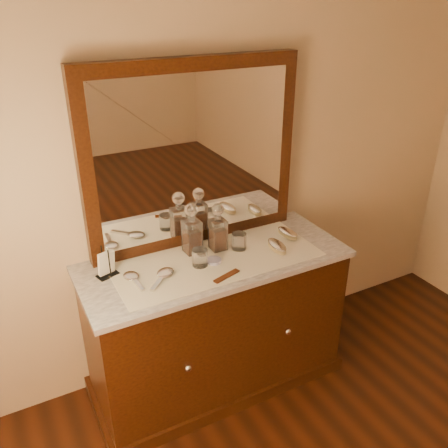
{
  "coord_description": "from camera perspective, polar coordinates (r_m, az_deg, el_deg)",
  "views": [
    {
      "loc": [
        -0.97,
        0.02,
        2.14
      ],
      "look_at": [
        0.0,
        1.85,
        1.1
      ],
      "focal_mm": 37.73,
      "sensor_mm": 36.0,
      "label": 1
    }
  ],
  "objects": [
    {
      "name": "mirror_glass",
      "position": [
        2.48,
        -3.38,
        8.04
      ],
      "size": [
        1.06,
        0.01,
        0.86
      ],
      "primitive_type": "cube",
      "color": "white",
      "rests_on": "marble_top"
    },
    {
      "name": "tumblers",
      "position": [
        2.5,
        -0.48,
        -3.06
      ],
      "size": [
        0.35,
        0.14,
        0.09
      ],
      "color": "white",
      "rests_on": "lace_runner"
    },
    {
      "name": "brush_far",
      "position": [
        2.74,
        7.71,
        -1.12
      ],
      "size": [
        0.08,
        0.16,
        0.04
      ],
      "color": "tan",
      "rests_on": "lace_runner"
    },
    {
      "name": "marble_top",
      "position": [
        2.52,
        -1.06,
        -4.48
      ],
      "size": [
        1.44,
        0.59,
        0.03
      ],
      "primitive_type": "cube",
      "color": "silver",
      "rests_on": "dresser_cabinet"
    },
    {
      "name": "hand_mirror_outer",
      "position": [
        2.38,
        -11.04,
        -6.37
      ],
      "size": [
        0.08,
        0.2,
        0.02
      ],
      "color": "silver",
      "rests_on": "lace_runner"
    },
    {
      "name": "comb",
      "position": [
        2.36,
        0.31,
        -6.31
      ],
      "size": [
        0.16,
        0.07,
        0.01
      ],
      "primitive_type": "cube",
      "rotation": [
        0.0,
        0.0,
        0.3
      ],
      "color": "#662E12",
      "rests_on": "lace_runner"
    },
    {
      "name": "brush_near",
      "position": [
        2.59,
        6.44,
        -2.7
      ],
      "size": [
        0.09,
        0.17,
        0.04
      ],
      "color": "tan",
      "rests_on": "lace_runner"
    },
    {
      "name": "mirror_frame",
      "position": [
        2.51,
        -3.71,
        8.25
      ],
      "size": [
        1.2,
        0.08,
        1.0
      ],
      "primitive_type": "cube",
      "color": "black",
      "rests_on": "marble_top"
    },
    {
      "name": "napkin_rack",
      "position": [
        2.41,
        -14.04,
        -4.8
      ],
      "size": [
        0.12,
        0.09,
        0.16
      ],
      "color": "black",
      "rests_on": "marble_top"
    },
    {
      "name": "dresser_cabinet",
      "position": [
        2.77,
        -0.99,
        -12.04
      ],
      "size": [
        1.4,
        0.55,
        0.82
      ],
      "primitive_type": "cube",
      "color": "black",
      "rests_on": "floor"
    },
    {
      "name": "decanter_left",
      "position": [
        2.52,
        -3.9,
        -1.17
      ],
      "size": [
        0.09,
        0.09,
        0.29
      ],
      "color": "brown",
      "rests_on": "lace_runner"
    },
    {
      "name": "dresser_plinth",
      "position": [
        3.01,
        -0.93,
        -17.55
      ],
      "size": [
        1.46,
        0.59,
        0.08
      ],
      "primitive_type": "cube",
      "color": "black",
      "rests_on": "floor"
    },
    {
      "name": "lace_runner",
      "position": [
        2.5,
        -0.86,
        -4.36
      ],
      "size": [
        1.1,
        0.45,
        0.0
      ],
      "primitive_type": "cube",
      "color": "silver",
      "rests_on": "marble_top"
    },
    {
      "name": "pin_dish",
      "position": [
        2.48,
        -1.24,
        -4.46
      ],
      "size": [
        0.1,
        0.1,
        0.01
      ],
      "primitive_type": "cylinder",
      "rotation": [
        0.0,
        0.0,
        0.27
      ],
      "color": "white",
      "rests_on": "lace_runner"
    },
    {
      "name": "hand_mirror_inner",
      "position": [
        2.38,
        -7.27,
        -6.08
      ],
      "size": [
        0.19,
        0.19,
        0.02
      ],
      "color": "silver",
      "rests_on": "lace_runner"
    },
    {
      "name": "knob_right",
      "position": [
        2.68,
        7.74,
        -12.76
      ],
      "size": [
        0.04,
        0.04,
        0.04
      ],
      "primitive_type": "sphere",
      "color": "silver",
      "rests_on": "dresser_cabinet"
    },
    {
      "name": "knob_left",
      "position": [
        2.45,
        -4.39,
        -16.99
      ],
      "size": [
        0.04,
        0.04,
        0.04
      ],
      "primitive_type": "sphere",
      "color": "silver",
      "rests_on": "dresser_cabinet"
    },
    {
      "name": "decanter_right",
      "position": [
        2.55,
        -0.74,
        -0.94
      ],
      "size": [
        0.08,
        0.08,
        0.27
      ],
      "color": "brown",
      "rests_on": "lace_runner"
    }
  ]
}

